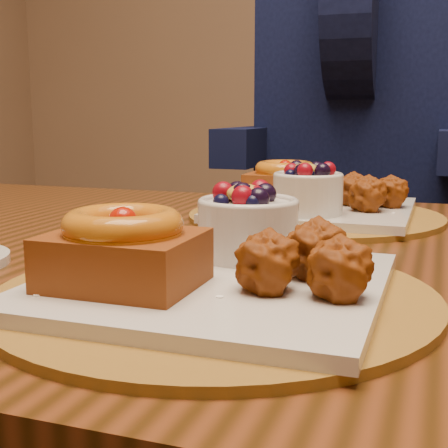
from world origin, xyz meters
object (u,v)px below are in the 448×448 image
at_px(place_setting_far, 312,201).
at_px(chair_far, 326,270).
at_px(dining_table, 277,310).
at_px(diner, 358,88).
at_px(place_setting_near, 212,266).

height_order(place_setting_far, chair_far, chair_far).
bearing_deg(dining_table, diner, 91.69).
xyz_separation_m(place_setting_far, chair_far, (-0.07, 0.54, -0.24)).
relative_size(dining_table, place_setting_near, 4.21).
relative_size(place_setting_far, diner, 0.42).
distance_m(chair_far, diner, 0.44).
relative_size(place_setting_far, chair_far, 0.39).
xyz_separation_m(place_setting_near, chair_far, (-0.07, 0.96, -0.24)).
relative_size(place_setting_near, place_setting_far, 1.00).
xyz_separation_m(dining_table, place_setting_near, (-0.00, -0.21, 0.11)).
bearing_deg(chair_far, dining_table, -76.71).
distance_m(place_setting_near, diner, 1.08).
bearing_deg(place_setting_near, place_setting_far, 89.99).
bearing_deg(dining_table, place_setting_far, 90.91).
height_order(place_setting_near, chair_far, chair_far).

